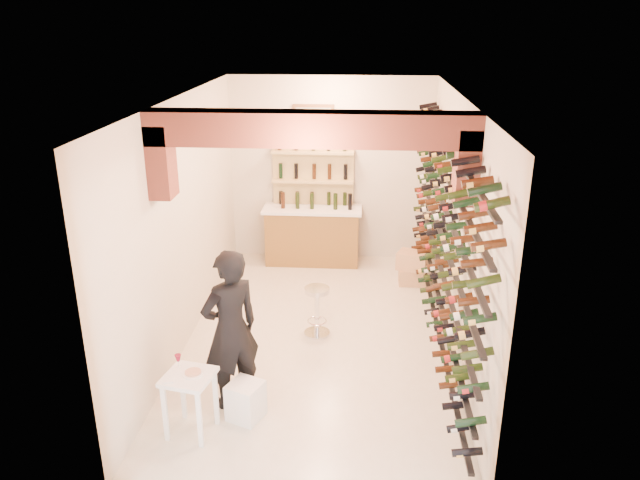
# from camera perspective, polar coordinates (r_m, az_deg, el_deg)

# --- Properties ---
(ground) EXTENTS (6.00, 6.00, 0.00)m
(ground) POSITION_cam_1_polar(r_m,az_deg,el_deg) (8.42, -0.15, -9.03)
(ground) COLOR beige
(ground) RESTS_ON ground
(room_shell) EXTENTS (3.52, 6.02, 3.21)m
(room_shell) POSITION_cam_1_polar(r_m,az_deg,el_deg) (7.32, -0.31, 5.46)
(room_shell) COLOR beige
(room_shell) RESTS_ON ground
(wine_rack) EXTENTS (0.32, 5.70, 2.56)m
(wine_rack) POSITION_cam_1_polar(r_m,az_deg,el_deg) (7.82, 11.10, 0.66)
(wine_rack) COLOR black
(wine_rack) RESTS_ON ground
(back_counter) EXTENTS (1.70, 0.62, 1.29)m
(back_counter) POSITION_cam_1_polar(r_m,az_deg,el_deg) (10.63, -0.72, 0.57)
(back_counter) COLOR brown
(back_counter) RESTS_ON ground
(back_shelving) EXTENTS (1.40, 0.31, 2.73)m
(back_shelving) POSITION_cam_1_polar(r_m,az_deg,el_deg) (10.66, -0.63, 4.22)
(back_shelving) COLOR tan
(back_shelving) RESTS_ON ground
(tasting_table) EXTENTS (0.56, 0.56, 0.84)m
(tasting_table) POSITION_cam_1_polar(r_m,az_deg,el_deg) (6.55, -12.17, -13.16)
(tasting_table) COLOR white
(tasting_table) RESTS_ON ground
(white_stool) EXTENTS (0.44, 0.44, 0.42)m
(white_stool) POSITION_cam_1_polar(r_m,az_deg,el_deg) (6.86, -6.98, -14.72)
(white_stool) COLOR white
(white_stool) RESTS_ON ground
(person) EXTENTS (0.80, 0.77, 1.85)m
(person) POSITION_cam_1_polar(r_m,az_deg,el_deg) (6.75, -8.38, -8.29)
(person) COLOR black
(person) RESTS_ON ground
(chrome_barstool) EXTENTS (0.36, 0.36, 0.69)m
(chrome_barstool) POSITION_cam_1_polar(r_m,az_deg,el_deg) (8.31, -0.29, -6.35)
(chrome_barstool) COLOR silver
(chrome_barstool) RESTS_ON ground
(crate_lower) EXTENTS (0.44, 0.31, 0.26)m
(crate_lower) POSITION_cam_1_polar(r_m,az_deg,el_deg) (10.03, 8.64, -3.39)
(crate_lower) COLOR tan
(crate_lower) RESTS_ON ground
(crate_upper) EXTENTS (0.58, 0.49, 0.28)m
(crate_upper) POSITION_cam_1_polar(r_m,az_deg,el_deg) (9.93, 8.73, -1.94)
(crate_upper) COLOR tan
(crate_upper) RESTS_ON crate_lower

